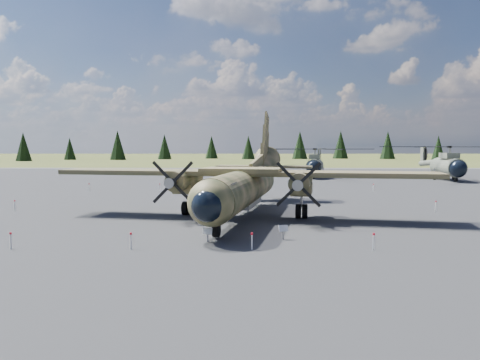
{
  "coord_description": "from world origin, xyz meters",
  "views": [
    {
      "loc": [
        1.69,
        -36.29,
        5.17
      ],
      "look_at": [
        1.22,
        2.0,
        2.31
      ],
      "focal_mm": 35.0,
      "sensor_mm": 36.0,
      "label": 1
    }
  ],
  "objects": [
    {
      "name": "helicopter_mid",
      "position": [
        31.22,
        32.35,
        3.59
      ],
      "size": [
        21.05,
        24.06,
        5.07
      ],
      "rotation": [
        0.0,
        0.0,
        -0.06
      ],
      "color": "slate",
      "rests_on": "ground"
    },
    {
      "name": "ground",
      "position": [
        0.0,
        0.0,
        0.0
      ],
      "size": [
        500.0,
        500.0,
        0.0
      ],
      "primitive_type": "plane",
      "color": "brown",
      "rests_on": "ground"
    },
    {
      "name": "info_placard_left",
      "position": [
        -0.34,
        -11.75,
        0.53
      ],
      "size": [
        0.53,
        0.27,
        0.79
      ],
      "rotation": [
        0.0,
        0.0,
        -0.13
      ],
      "color": "gray",
      "rests_on": "ground"
    },
    {
      "name": "barrier_fence",
      "position": [
        -0.46,
        -0.08,
        0.51
      ],
      "size": [
        33.12,
        29.62,
        0.85
      ],
      "color": "white",
      "rests_on": "ground"
    },
    {
      "name": "info_placard_right",
      "position": [
        3.75,
        -10.97,
        0.53
      ],
      "size": [
        0.54,
        0.31,
        0.8
      ],
      "rotation": [
        0.0,
        0.0,
        0.21
      ],
      "color": "gray",
      "rests_on": "ground"
    },
    {
      "name": "helicopter_near",
      "position": [
        12.68,
        37.99,
        3.33
      ],
      "size": [
        21.8,
        23.13,
        4.69
      ],
      "rotation": [
        0.0,
        0.0,
        -0.2
      ],
      "color": "slate",
      "rests_on": "ground"
    },
    {
      "name": "transport_plane",
      "position": [
        1.63,
        -2.24,
        2.56
      ],
      "size": [
        27.01,
        24.3,
        8.9
      ],
      "rotation": [
        0.0,
        0.0,
        -0.18
      ],
      "color": "#30391F",
      "rests_on": "ground"
    },
    {
      "name": "treeline",
      "position": [
        -0.8,
        -3.5,
        4.76
      ],
      "size": [
        300.12,
        296.25,
        10.82
      ],
      "color": "black",
      "rests_on": "ground"
    },
    {
      "name": "apron",
      "position": [
        0.0,
        10.0,
        0.0
      ],
      "size": [
        120.0,
        120.0,
        0.04
      ],
      "primitive_type": "cube",
      "color": "#5D5D62",
      "rests_on": "ground"
    }
  ]
}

